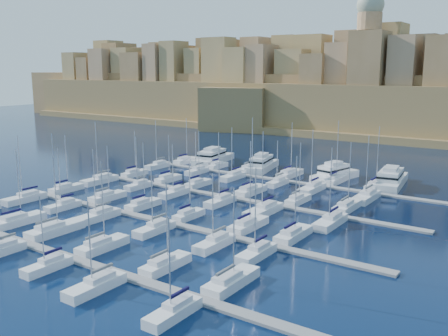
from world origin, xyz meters
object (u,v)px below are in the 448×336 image
Objects in this scene: motor_yacht_b at (262,164)px; motor_yacht_c at (334,173)px; sailboat_4 at (165,264)px; motor_yacht_a at (213,157)px; sailboat_2 at (55,230)px; motor_yacht_d at (391,179)px.

motor_yacht_c is at bearing -1.14° from motor_yacht_b.
motor_yacht_a is (-42.68, 71.12, 0.99)m from sailboat_4.
sailboat_2 is 1.11× the size of motor_yacht_c.
sailboat_4 is 0.76× the size of motor_yacht_b.
motor_yacht_a and motor_yacht_b have the same top height.
motor_yacht_d is at bearing 61.71° from sailboat_2.
motor_yacht_b is (17.98, -0.99, 0.00)m from motor_yacht_a.
motor_yacht_c is (23.76, 68.78, 0.94)m from sailboat_2.
motor_yacht_d is at bearing 6.37° from motor_yacht_c.
sailboat_4 reaches higher than motor_yacht_c.
motor_yacht_a is 18.01m from motor_yacht_b.
sailboat_2 is at bearing -91.42° from motor_yacht_b.
sailboat_4 is at bearing -59.03° from motor_yacht_a.
sailboat_4 reaches higher than motor_yacht_a.
motor_yacht_d is (36.16, 1.14, 0.00)m from motor_yacht_b.
motor_yacht_d is at bearing 0.15° from motor_yacht_a.
motor_yacht_c is at bearing 92.18° from sailboat_4.
motor_yacht_d is (37.88, 70.36, 0.94)m from sailboat_2.
motor_yacht_b is at bearing -3.16° from motor_yacht_a.
sailboat_2 reaches higher than motor_yacht_c.
motor_yacht_c and motor_yacht_d have the same top height.
motor_yacht_b is at bearing 109.41° from sailboat_4.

